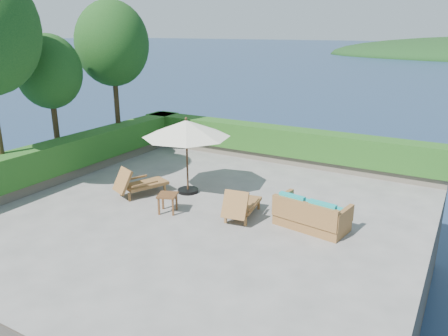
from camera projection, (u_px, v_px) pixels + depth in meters
The scene contains 14 objects.
ground at pixel (201, 210), 12.50m from camera, with size 12.00×12.00×0.00m, color gray.
foundation at pixel (202, 258), 12.97m from camera, with size 12.00×12.00×3.00m, color #534B42.
ocean at pixel (203, 300), 13.42m from camera, with size 600.00×600.00×0.00m, color navy.
planter_wall_far at pixel (278, 157), 17.07m from camera, with size 12.00×0.60×0.36m, color #655D51.
planter_wall_left at pixel (65, 174), 15.10m from camera, with size 0.60×12.00×0.36m, color #655D51.
hedge_far at pixel (279, 140), 16.87m from camera, with size 12.40×0.90×1.00m, color #154915.
hedge_left at pixel (63, 155), 14.89m from camera, with size 0.90×12.40×1.00m, color #154915.
tree_mid at pixel (49, 72), 14.86m from camera, with size 2.20×2.20×4.83m.
tree_far at pixel (112, 44), 16.64m from camera, with size 2.80×2.80×6.03m.
patio_umbrella at pixel (186, 129), 13.26m from camera, with size 3.17×3.17×2.42m.
lounge_left at pixel (138, 183), 13.51m from camera, with size 1.25×1.78×0.95m.
lounge_right at pixel (241, 205), 11.88m from camera, with size 0.90×1.70×0.93m.
side_table at pixel (168, 197), 12.23m from camera, with size 0.67×0.67×0.55m.
wicker_loveseat at pixel (311, 216), 11.28m from camera, with size 1.99×1.22×0.91m.
Camera 1 is at (6.31, -9.68, 4.97)m, focal length 35.00 mm.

